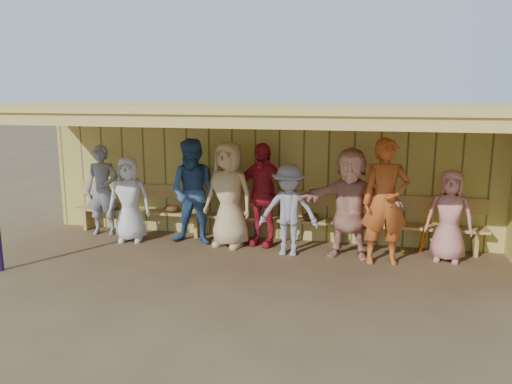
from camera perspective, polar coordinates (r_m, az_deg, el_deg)
ground at (r=8.24m, az=-0.56°, el=-7.65°), size 90.00×90.00×0.00m
player_a at (r=9.90m, az=-17.12°, el=0.21°), size 0.69×0.51×1.71m
player_b at (r=9.31m, az=-14.28°, el=-0.81°), size 0.85×0.65×1.55m
player_c at (r=8.90m, az=-7.04°, el=-0.00°), size 0.93×0.73×1.89m
player_d at (r=8.76m, az=0.69°, el=-0.29°), size 1.15×0.68×1.83m
player_e at (r=8.27m, az=3.75°, el=-2.09°), size 0.99×0.57×1.53m
player_f at (r=8.23m, az=10.67°, el=-1.28°), size 1.72×0.65×1.82m
player_g at (r=8.04m, az=14.55°, el=-1.10°), size 0.80×0.59×2.00m
player_h at (r=8.53m, az=21.25°, el=-2.56°), size 0.80×0.60×1.49m
player_extra at (r=8.71m, az=-3.12°, el=-0.31°), size 1.02×0.78×1.85m
dugout_structure at (r=8.44m, az=3.10°, el=4.61°), size 8.80×3.20×2.50m
bench at (r=9.13m, az=1.10°, el=-2.30°), size 7.60×0.34×0.93m
dugout_equipment at (r=9.16m, az=-2.73°, el=-2.51°), size 6.18×0.62×0.80m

